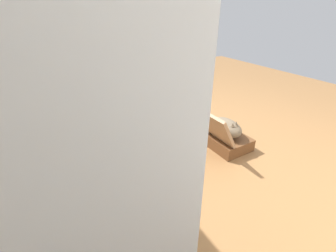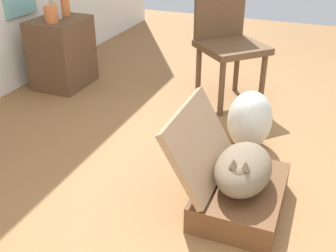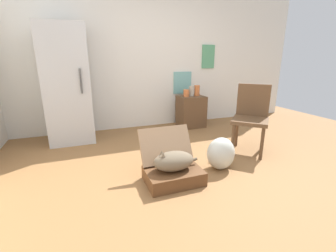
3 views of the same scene
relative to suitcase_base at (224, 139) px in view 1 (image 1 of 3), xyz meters
name	(u,v)px [view 1 (image 1 of 3)]	position (x,y,z in m)	size (l,w,h in m)	color
ground_plane	(205,132)	(0.37, 0.00, -0.07)	(7.68, 7.68, 0.00)	olive
suitcase_base	(224,139)	(0.00, 0.00, 0.00)	(0.59, 0.42, 0.15)	brown
suitcase_lid	(212,125)	(0.00, 0.24, 0.27)	(0.59, 0.42, 0.04)	#9B7756
cat	(226,127)	(0.00, 0.00, 0.17)	(0.52, 0.28, 0.22)	brown
plastic_bag_white	(188,114)	(0.65, 0.10, 0.12)	(0.34, 0.29, 0.39)	silver
refrigerator	(85,204)	(-1.02, 1.80, 0.81)	(0.66, 0.62, 1.76)	#B7BABC
side_table	(46,124)	(1.11, 1.85, 0.22)	(0.49, 0.40, 0.59)	brown
vase_tall	(42,98)	(0.99, 1.82, 0.59)	(0.11, 0.11, 0.13)	#CC6B38
vase_short	(35,89)	(1.23, 1.87, 0.62)	(0.10, 0.10, 0.20)	#CC6B38
vase_round	(37,93)	(1.11, 1.86, 0.61)	(0.09, 0.09, 0.19)	#B7AD99
chair	(143,83)	(1.34, 0.45, 0.44)	(0.65, 0.65, 0.94)	brown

